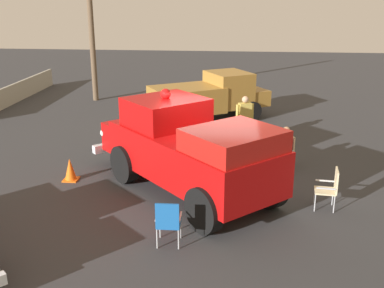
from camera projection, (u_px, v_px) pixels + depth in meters
ground_plane at (209, 184)px, 12.59m from camera, size 60.00×60.00×0.00m
vintage_fire_truck at (186, 148)px, 11.81m from camera, size 5.84×5.63×2.59m
parked_pickup at (209, 96)px, 18.66m from camera, size 4.01×5.04×1.90m
lawn_chair_near_truck at (287, 149)px, 13.54m from camera, size 0.62×0.62×1.02m
lawn_chair_by_car at (168, 220)px, 9.33m from camera, size 0.51×0.53×1.02m
lawn_chair_spare at (331, 186)px, 10.99m from camera, size 0.56×0.55×1.02m
spectator_seated at (283, 146)px, 13.48m from camera, size 0.52×0.62×1.29m
spectator_standing at (245, 117)px, 15.66m from camera, size 0.40×0.63×1.68m
utility_pole at (91, 21)px, 21.25m from camera, size 1.29×1.29×7.19m
traffic_cone at (70, 170)px, 12.77m from camera, size 0.40×0.40×0.64m
background_fence at (18, 92)px, 22.10m from camera, size 8.17×0.12×0.90m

